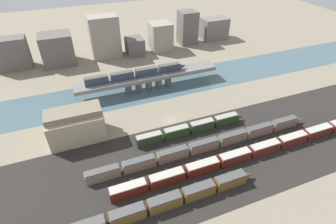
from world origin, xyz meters
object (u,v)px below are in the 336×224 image
at_px(train_yard_far, 207,145).
at_px(train_yard_outer, 192,128).
at_px(warehouse_building, 76,125).
at_px(train_yard_near, 151,207).
at_px(train_on_bridge, 137,73).
at_px(train_yard_mid, 253,151).

height_order(train_yard_far, train_yard_outer, train_yard_outer).
relative_size(train_yard_outer, warehouse_building, 2.28).
height_order(train_yard_near, train_yard_outer, train_yard_outer).
distance_m(train_on_bridge, train_yard_far, 49.80).
height_order(train_yard_far, warehouse_building, warehouse_building).
distance_m(train_yard_outer, warehouse_building, 42.64).
bearing_deg(train_yard_near, warehouse_building, 111.25).
distance_m(train_on_bridge, train_yard_outer, 39.88).
height_order(train_yard_outer, warehouse_building, warehouse_building).
bearing_deg(warehouse_building, train_yard_near, -68.75).
bearing_deg(warehouse_building, train_yard_outer, -17.62).
height_order(train_yard_mid, warehouse_building, warehouse_building).
bearing_deg(train_yard_near, train_yard_outer, 46.64).
height_order(train_on_bridge, train_yard_near, train_on_bridge).
xyz_separation_m(train_yard_near, train_yard_far, (26.12, 16.52, -0.04)).
bearing_deg(train_yard_near, train_on_bridge, 76.97).
bearing_deg(warehouse_building, train_yard_far, -28.95).
relative_size(train_yard_far, train_yard_outer, 1.90).
distance_m(train_yard_near, train_yard_outer, 36.59).
relative_size(train_yard_near, train_yard_outer, 1.48).
distance_m(train_yard_mid, train_yard_outer, 23.61).
xyz_separation_m(train_yard_far, train_yard_outer, (-1.00, 10.08, 0.07)).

